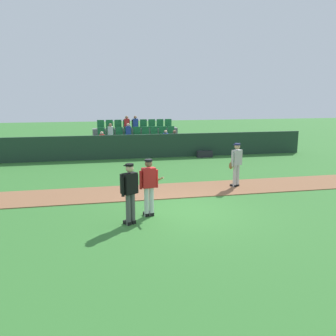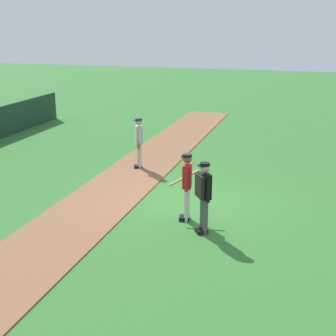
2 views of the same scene
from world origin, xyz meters
name	(u,v)px [view 2 (image 2 of 2)]	position (x,y,z in m)	size (l,w,h in m)	color
ground_plane	(193,204)	(0.00, 0.00, 0.00)	(80.00, 80.00, 0.00)	#33702D
infield_dirt_path	(109,194)	(0.00, 2.57, 0.01)	(28.00, 2.17, 0.03)	brown
batter_red_jersey	(187,184)	(-1.15, -0.12, 0.97)	(0.73, 0.73, 1.76)	silver
umpire_home_plate	(204,194)	(-1.79, -0.70, 1.00)	(0.53, 0.46, 1.76)	#4C4C4C
runner_grey_jersey	(139,142)	(2.78, 2.62, 0.96)	(0.65, 0.42, 1.76)	#B2B2B2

